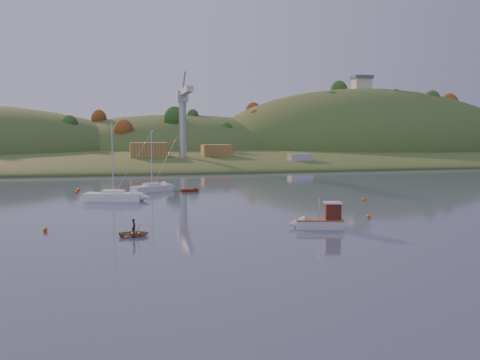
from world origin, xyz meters
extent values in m
plane|color=#323F52|center=(0.00, 0.00, 0.00)|extent=(500.00, 500.00, 0.00)
cube|color=#354C1E|center=(0.00, 230.00, 0.00)|extent=(620.00, 220.00, 1.50)
ellipsoid|color=#354C1E|center=(0.00, 165.00, 0.00)|extent=(640.00, 150.00, 7.00)
ellipsoid|color=#354C1E|center=(10.00, 210.00, 0.00)|extent=(140.00, 120.00, 36.00)
ellipsoid|color=#354C1E|center=(95.00, 195.00, 0.00)|extent=(150.00, 130.00, 60.00)
cube|color=beige|center=(95.00, 195.00, 32.50)|extent=(8.00, 6.00, 5.00)
cube|color=#595960|center=(95.00, 195.00, 35.70)|extent=(9.00, 7.00, 1.50)
cube|color=slate|center=(5.00, 122.00, 1.20)|extent=(42.00, 16.00, 2.40)
cube|color=olive|center=(-8.00, 123.00, 4.80)|extent=(11.00, 8.00, 4.80)
cube|color=olive|center=(13.00, 124.00, 4.40)|extent=(9.00, 7.00, 4.00)
cylinder|color=#B7B7BC|center=(2.00, 120.00, 11.40)|extent=(2.20, 2.20, 18.00)
cube|color=#B7B7BC|center=(2.00, 120.00, 20.90)|extent=(3.20, 3.20, 3.20)
cube|color=#B7B7BC|center=(2.00, 111.00, 21.90)|extent=(1.80, 18.00, 1.60)
cube|color=#B7B7BC|center=(2.00, 125.00, 21.90)|extent=(1.80, 10.00, 1.60)
cube|color=silver|center=(5.23, 15.26, 0.47)|extent=(5.55, 3.08, 0.94)
cone|color=silver|center=(2.68, 15.88, 0.47)|extent=(2.23, 2.27, 1.89)
cube|color=brown|center=(5.23, 15.26, 0.96)|extent=(5.56, 3.12, 0.13)
cube|color=#551B13|center=(6.66, 14.92, 1.89)|extent=(2.00, 1.93, 1.89)
cube|color=silver|center=(6.66, 14.92, 2.89)|extent=(2.26, 2.18, 0.16)
cylinder|color=silver|center=(5.23, 15.26, 2.20)|extent=(0.10, 0.10, 2.52)
cube|color=silver|center=(-10.96, 55.73, 0.53)|extent=(7.85, 6.03, 1.07)
cube|color=silver|center=(-10.96, 55.73, 1.12)|extent=(3.40, 3.01, 0.68)
cylinder|color=silver|center=(-10.96, 55.73, 5.92)|extent=(0.18, 0.18, 9.71)
cylinder|color=silver|center=(-10.96, 55.73, 1.37)|extent=(2.72, 1.72, 0.12)
cylinder|color=silver|center=(-10.96, 55.73, 1.47)|extent=(2.51, 1.72, 0.36)
cube|color=white|center=(-17.55, 44.31, 0.60)|extent=(9.12, 4.92, 1.20)
cube|color=white|center=(-17.55, 44.31, 1.25)|extent=(3.69, 2.79, 0.76)
cylinder|color=silver|center=(-17.55, 44.31, 6.66)|extent=(0.18, 0.18, 10.92)
cylinder|color=silver|center=(-17.55, 44.31, 1.50)|extent=(3.39, 1.07, 0.12)
cylinder|color=white|center=(-17.55, 44.31, 1.60)|extent=(3.04, 1.19, 0.36)
imported|color=#A4805A|center=(-15.13, 15.13, 0.32)|extent=(3.12, 2.25, 0.64)
imported|color=black|center=(-15.13, 15.13, 0.79)|extent=(0.39, 0.58, 1.59)
cube|color=#601E0D|center=(-4.56, 53.86, 0.25)|extent=(3.13, 1.54, 0.50)
cone|color=#601E0D|center=(-3.07, 54.03, 0.25)|extent=(1.19, 1.32, 1.20)
cube|color=slate|center=(35.00, 108.00, 1.03)|extent=(16.27, 6.67, 2.05)
cube|color=#B7B7BC|center=(35.00, 108.00, 2.73)|extent=(7.03, 3.83, 2.73)
sphere|color=#FF510D|center=(13.77, 20.39, 0.25)|extent=(0.50, 0.50, 0.50)
sphere|color=#FF510D|center=(20.33, 35.56, 0.25)|extent=(0.50, 0.50, 0.50)
sphere|color=#FF510D|center=(-23.94, 56.21, 0.25)|extent=(0.50, 0.50, 0.50)
sphere|color=#FF510D|center=(-23.88, 59.81, 0.25)|extent=(0.50, 0.50, 0.50)
sphere|color=#FF510D|center=(-24.44, 19.66, 0.25)|extent=(0.50, 0.50, 0.50)
camera|label=1|loc=(-16.32, -40.38, 10.97)|focal=40.00mm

